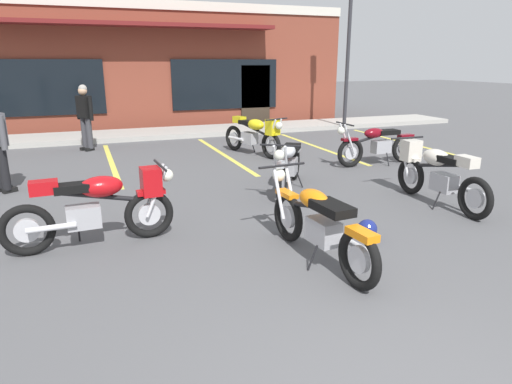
{
  "coord_description": "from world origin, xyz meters",
  "views": [
    {
      "loc": [
        -1.89,
        -1.65,
        2.25
      ],
      "look_at": [
        0.21,
        3.82,
        0.55
      ],
      "focal_mm": 31.83,
      "sensor_mm": 36.0,
      "label": 1
    }
  ],
  "objects_px": {
    "motorcycle_black_cruiser": "(289,164)",
    "helmet_on_pavement": "(367,229)",
    "motorcycle_foreground_classic": "(319,223)",
    "motorcycle_orange_scrambler": "(436,172)",
    "motorcycle_green_cafe_racer": "(377,144)",
    "motorcycle_blue_standard": "(99,205)",
    "parking_lot_lamp_post": "(352,21)",
    "person_in_black_shirt": "(85,114)",
    "motorcycle_red_sportbike": "(255,134)"
  },
  "relations": [
    {
      "from": "person_in_black_shirt",
      "to": "helmet_on_pavement",
      "type": "relative_size",
      "value": 6.44
    },
    {
      "from": "motorcycle_green_cafe_racer",
      "to": "parking_lot_lamp_post",
      "type": "height_order",
      "value": "parking_lot_lamp_post"
    },
    {
      "from": "motorcycle_blue_standard",
      "to": "helmet_on_pavement",
      "type": "bearing_deg",
      "value": -17.6
    },
    {
      "from": "motorcycle_black_cruiser",
      "to": "parking_lot_lamp_post",
      "type": "xyz_separation_m",
      "value": [
        4.83,
        5.85,
        3.0
      ]
    },
    {
      "from": "helmet_on_pavement",
      "to": "motorcycle_black_cruiser",
      "type": "bearing_deg",
      "value": 88.93
    },
    {
      "from": "motorcycle_red_sportbike",
      "to": "helmet_on_pavement",
      "type": "distance_m",
      "value": 5.7
    },
    {
      "from": "motorcycle_orange_scrambler",
      "to": "person_in_black_shirt",
      "type": "bearing_deg",
      "value": 126.75
    },
    {
      "from": "motorcycle_blue_standard",
      "to": "motorcycle_green_cafe_racer",
      "type": "distance_m",
      "value": 6.56
    },
    {
      "from": "motorcycle_black_cruiser",
      "to": "motorcycle_green_cafe_racer",
      "type": "xyz_separation_m",
      "value": [
        2.7,
        1.14,
        0.0
      ]
    },
    {
      "from": "motorcycle_foreground_classic",
      "to": "person_in_black_shirt",
      "type": "distance_m",
      "value": 8.53
    },
    {
      "from": "motorcycle_foreground_classic",
      "to": "helmet_on_pavement",
      "type": "height_order",
      "value": "motorcycle_foreground_classic"
    },
    {
      "from": "helmet_on_pavement",
      "to": "parking_lot_lamp_post",
      "type": "bearing_deg",
      "value": 59.82
    },
    {
      "from": "motorcycle_red_sportbike",
      "to": "motorcycle_orange_scrambler",
      "type": "relative_size",
      "value": 0.96
    },
    {
      "from": "person_in_black_shirt",
      "to": "parking_lot_lamp_post",
      "type": "height_order",
      "value": "parking_lot_lamp_post"
    },
    {
      "from": "motorcycle_green_cafe_racer",
      "to": "motorcycle_orange_scrambler",
      "type": "relative_size",
      "value": 1.0
    },
    {
      "from": "motorcycle_red_sportbike",
      "to": "motorcycle_blue_standard",
      "type": "xyz_separation_m",
      "value": [
        -3.83,
        -4.63,
        0.0
      ]
    },
    {
      "from": "motorcycle_foreground_classic",
      "to": "motorcycle_orange_scrambler",
      "type": "distance_m",
      "value": 3.12
    },
    {
      "from": "motorcycle_blue_standard",
      "to": "helmet_on_pavement",
      "type": "height_order",
      "value": "motorcycle_blue_standard"
    },
    {
      "from": "parking_lot_lamp_post",
      "to": "motorcycle_green_cafe_racer",
      "type": "bearing_deg",
      "value": -114.3
    },
    {
      "from": "motorcycle_black_cruiser",
      "to": "person_in_black_shirt",
      "type": "bearing_deg",
      "value": 122.01
    },
    {
      "from": "motorcycle_black_cruiser",
      "to": "helmet_on_pavement",
      "type": "height_order",
      "value": "motorcycle_black_cruiser"
    },
    {
      "from": "motorcycle_black_cruiser",
      "to": "parking_lot_lamp_post",
      "type": "height_order",
      "value": "parking_lot_lamp_post"
    },
    {
      "from": "motorcycle_red_sportbike",
      "to": "helmet_on_pavement",
      "type": "bearing_deg",
      "value": -95.83
    },
    {
      "from": "motorcycle_foreground_classic",
      "to": "motorcycle_black_cruiser",
      "type": "bearing_deg",
      "value": 71.36
    },
    {
      "from": "helmet_on_pavement",
      "to": "parking_lot_lamp_post",
      "type": "height_order",
      "value": "parking_lot_lamp_post"
    },
    {
      "from": "motorcycle_black_cruiser",
      "to": "helmet_on_pavement",
      "type": "xyz_separation_m",
      "value": [
        -0.05,
        -2.54,
        -0.33
      ]
    },
    {
      "from": "motorcycle_blue_standard",
      "to": "motorcycle_orange_scrambler",
      "type": "distance_m",
      "value": 5.16
    },
    {
      "from": "motorcycle_green_cafe_racer",
      "to": "motorcycle_orange_scrambler",
      "type": "height_order",
      "value": "same"
    },
    {
      "from": "motorcycle_orange_scrambler",
      "to": "person_in_black_shirt",
      "type": "distance_m",
      "value": 8.63
    },
    {
      "from": "person_in_black_shirt",
      "to": "parking_lot_lamp_post",
      "type": "relative_size",
      "value": 0.31
    },
    {
      "from": "motorcycle_black_cruiser",
      "to": "person_in_black_shirt",
      "type": "distance_m",
      "value": 6.24
    },
    {
      "from": "motorcycle_green_cafe_racer",
      "to": "motorcycle_orange_scrambler",
      "type": "xyz_separation_m",
      "value": [
        -0.85,
        -2.77,
        0.07
      ]
    },
    {
      "from": "motorcycle_orange_scrambler",
      "to": "parking_lot_lamp_post",
      "type": "xyz_separation_m",
      "value": [
        2.98,
        7.48,
        2.93
      ]
    },
    {
      "from": "motorcycle_blue_standard",
      "to": "parking_lot_lamp_post",
      "type": "height_order",
      "value": "parking_lot_lamp_post"
    },
    {
      "from": "motorcycle_green_cafe_racer",
      "to": "motorcycle_blue_standard",
      "type": "bearing_deg",
      "value": -156.23
    },
    {
      "from": "motorcycle_red_sportbike",
      "to": "helmet_on_pavement",
      "type": "height_order",
      "value": "motorcycle_red_sportbike"
    },
    {
      "from": "motorcycle_orange_scrambler",
      "to": "helmet_on_pavement",
      "type": "xyz_separation_m",
      "value": [
        -1.91,
        -0.91,
        -0.4
      ]
    },
    {
      "from": "motorcycle_foreground_classic",
      "to": "parking_lot_lamp_post",
      "type": "relative_size",
      "value": 0.39
    },
    {
      "from": "motorcycle_foreground_classic",
      "to": "motorcycle_orange_scrambler",
      "type": "bearing_deg",
      "value": 24.39
    },
    {
      "from": "motorcycle_orange_scrambler",
      "to": "parking_lot_lamp_post",
      "type": "height_order",
      "value": "parking_lot_lamp_post"
    },
    {
      "from": "motorcycle_green_cafe_racer",
      "to": "helmet_on_pavement",
      "type": "height_order",
      "value": "motorcycle_green_cafe_racer"
    },
    {
      "from": "motorcycle_blue_standard",
      "to": "motorcycle_black_cruiser",
      "type": "bearing_deg",
      "value": 24.57
    },
    {
      "from": "motorcycle_red_sportbike",
      "to": "motorcycle_orange_scrambler",
      "type": "distance_m",
      "value": 4.93
    },
    {
      "from": "motorcycle_blue_standard",
      "to": "helmet_on_pavement",
      "type": "relative_size",
      "value": 8.11
    },
    {
      "from": "motorcycle_green_cafe_racer",
      "to": "person_in_black_shirt",
      "type": "distance_m",
      "value": 7.31
    },
    {
      "from": "person_in_black_shirt",
      "to": "parking_lot_lamp_post",
      "type": "xyz_separation_m",
      "value": [
        8.13,
        0.58,
        2.51
      ]
    },
    {
      "from": "motorcycle_red_sportbike",
      "to": "motorcycle_green_cafe_racer",
      "type": "xyz_separation_m",
      "value": [
        2.17,
        -1.99,
        -0.07
      ]
    },
    {
      "from": "motorcycle_orange_scrambler",
      "to": "person_in_black_shirt",
      "type": "relative_size",
      "value": 1.26
    },
    {
      "from": "motorcycle_foreground_classic",
      "to": "motorcycle_green_cafe_racer",
      "type": "bearing_deg",
      "value": 47.71
    },
    {
      "from": "motorcycle_blue_standard",
      "to": "person_in_black_shirt",
      "type": "xyz_separation_m",
      "value": [
        0.0,
        6.78,
        0.42
      ]
    }
  ]
}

